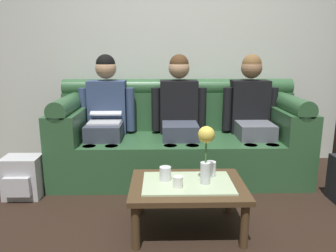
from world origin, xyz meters
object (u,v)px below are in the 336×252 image
Objects in this scene: flower_vase at (206,148)px; cup_near_left at (165,174)px; person_right at (252,111)px; person_left at (106,112)px; cup_near_right at (211,169)px; couch at (179,140)px; person_middle at (179,112)px; cup_far_center at (178,182)px; backpack_left at (23,177)px; coffee_table at (187,189)px.

cup_near_left is (-0.28, 0.06, -0.21)m from flower_vase.
person_right reaches higher than cup_near_left.
person_left reaches higher than flower_vase.
cup_near_right is (0.06, 0.14, -0.20)m from flower_vase.
couch is at bearing 179.70° from person_right.
couch is at bearing 0.34° from person_left.
flower_vase is 3.78× the size of cup_near_right.
cup_near_left is (-0.89, -1.04, -0.25)m from person_right.
person_middle is 1.11m from flower_vase.
flower_vase is 5.28× the size of cup_far_center.
person_middle is 3.01× the size of flower_vase.
cup_far_center is at bearing -60.51° from person_left.
person_middle reaches higher than couch.
couch is at bearing 20.93° from backpack_left.
couch is 0.29m from person_middle.
person_middle is 1.08m from cup_near_left.
person_left is 0.73m from person_middle.
person_middle is at bearing 180.00° from person_right.
person_left reaches higher than coffee_table.
person_middle is at bearing 0.04° from person_left.
person_right reaches higher than couch.
person_middle and person_right have the same top height.
cup_near_right is at bearing 67.41° from flower_vase.
person_right is 11.38× the size of cup_near_right.
cup_far_center is 1.48m from backpack_left.
person_left is 15.90× the size of cup_far_center.
couch reaches higher than cup_near_left.
person_middle is at bearing 100.45° from cup_near_right.
cup_near_left is at bearing 164.96° from coffee_table.
person_right is at bearing 0.02° from person_left.
person_right is 1.35m from coffee_table.
cup_near_right is at bearing 12.97° from cup_near_left.
cup_near_right is 0.32m from cup_far_center.
cup_far_center reaches higher than coffee_table.
backpack_left is (-1.31, 0.64, -0.21)m from cup_far_center.
cup_near_right is (0.18, 0.12, 0.11)m from coffee_table.
backpack_left is at bearing 158.21° from coffee_table.
person_left reaches higher than cup_near_left.
couch is 1.17m from cup_far_center.
cup_near_left is 0.34m from cup_near_right.
cup_near_left is (-0.16, -1.04, -0.25)m from person_middle.
person_right is 1.39m from cup_near_left.
couch is 3.03× the size of coffee_table.
person_right is 2.23m from backpack_left.
person_right is at bearing 49.54° from cup_near_left.
person_right is at bearing 55.94° from coffee_table.
cup_near_left is at bearing -98.52° from person_middle.
flower_vase reaches higher than coffee_table.
flower_vase is at bearing -12.40° from cup_near_left.
flower_vase is at bearing -112.59° from cup_near_right.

